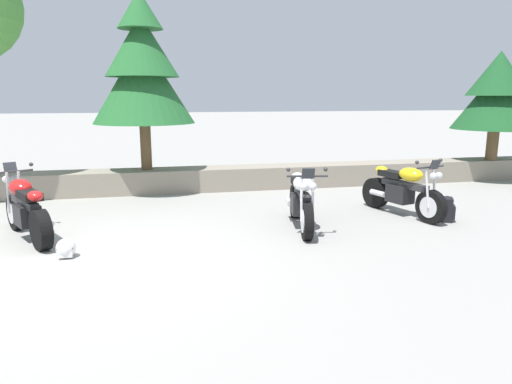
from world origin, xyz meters
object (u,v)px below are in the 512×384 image
at_px(motorcycle_red_near_left, 26,210).
at_px(motorcycle_white_centre, 301,201).
at_px(motorcycle_yellow_far_right, 403,191).
at_px(rider_backpack, 447,208).
at_px(pine_tree_mid_right, 498,92).
at_px(pine_tree_mid_left, 142,69).
at_px(rider_helmet, 66,248).

distance_m(motorcycle_red_near_left, motorcycle_white_centre, 4.56).
xyz_separation_m(motorcycle_white_centre, motorcycle_yellow_far_right, (2.19, 0.44, 0.00)).
distance_m(rider_backpack, pine_tree_mid_right, 5.68).
relative_size(motorcycle_red_near_left, pine_tree_mid_left, 0.46).
height_order(motorcycle_white_centre, rider_backpack, motorcycle_white_centre).
bearing_deg(motorcycle_red_near_left, motorcycle_white_centre, -4.14).
relative_size(motorcycle_yellow_far_right, rider_helmet, 7.22).
height_order(motorcycle_white_centre, pine_tree_mid_right, pine_tree_mid_right).
bearing_deg(motorcycle_white_centre, pine_tree_mid_right, 28.22).
xyz_separation_m(motorcycle_white_centre, pine_tree_mid_left, (-2.68, 3.79, 2.41)).
bearing_deg(motorcycle_red_near_left, pine_tree_mid_left, 61.65).
xyz_separation_m(motorcycle_yellow_far_right, rider_backpack, (0.59, -0.58, -0.24)).
relative_size(motorcycle_white_centre, pine_tree_mid_right, 0.71).
bearing_deg(rider_helmet, rider_backpack, 5.55).
height_order(rider_helmet, pine_tree_mid_right, pine_tree_mid_right).
bearing_deg(rider_helmet, pine_tree_mid_right, 22.59).
distance_m(rider_backpack, pine_tree_mid_left, 7.24).
bearing_deg(rider_helmet, motorcycle_red_near_left, 124.68).
xyz_separation_m(motorcycle_red_near_left, pine_tree_mid_left, (1.87, 3.46, 2.41)).
distance_m(rider_helmet, pine_tree_mid_right, 11.42).
xyz_separation_m(motorcycle_yellow_far_right, pine_tree_mid_right, (4.37, 3.08, 1.89)).
height_order(rider_backpack, pine_tree_mid_right, pine_tree_mid_right).
relative_size(rider_backpack, pine_tree_mid_left, 0.12).
height_order(motorcycle_yellow_far_right, rider_helmet, motorcycle_yellow_far_right).
xyz_separation_m(pine_tree_mid_left, pine_tree_mid_right, (9.24, -0.27, -0.53)).
xyz_separation_m(rider_backpack, rider_helmet, (-6.56, -0.64, -0.11)).
bearing_deg(rider_backpack, motorcycle_red_near_left, 176.32).
bearing_deg(pine_tree_mid_left, motorcycle_yellow_far_right, -34.57).
height_order(motorcycle_red_near_left, rider_helmet, motorcycle_red_near_left).
distance_m(motorcycle_white_centre, pine_tree_mid_right, 7.69).
distance_m(motorcycle_yellow_far_right, rider_helmet, 6.10).
bearing_deg(motorcycle_yellow_far_right, motorcycle_red_near_left, -179.06).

